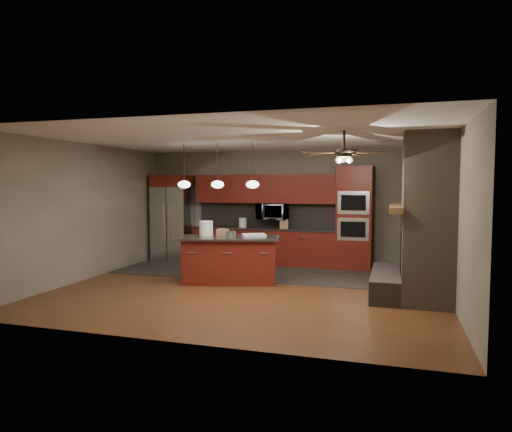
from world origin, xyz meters
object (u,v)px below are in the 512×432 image
(refrigerator, at_px, (173,218))
(kitchen_island, at_px, (230,259))
(oven_tower, at_px, (354,218))
(white_bucket, at_px, (206,228))
(paint_tray, at_px, (254,235))
(counter_box, at_px, (284,224))
(cardboard_box, at_px, (223,232))
(microwave, at_px, (272,211))
(paint_can, at_px, (231,234))
(counter_bucket, at_px, (243,223))

(refrigerator, xyz_separation_m, kitchen_island, (2.34, -2.14, -0.63))
(oven_tower, distance_m, white_bucket, 3.53)
(refrigerator, relative_size, paint_tray, 4.89)
(white_bucket, relative_size, counter_box, 1.34)
(cardboard_box, bearing_deg, microwave, 79.19)
(oven_tower, relative_size, cardboard_box, 11.16)
(paint_can, relative_size, counter_box, 0.89)
(refrigerator, xyz_separation_m, counter_bucket, (1.88, 0.08, -0.09))
(kitchen_island, distance_m, counter_bucket, 2.34)
(white_bucket, bearing_deg, counter_box, 62.22)
(paint_can, xyz_separation_m, counter_bucket, (-0.54, 2.38, 0.03))
(oven_tower, xyz_separation_m, counter_box, (-1.66, -0.04, -0.18))
(oven_tower, xyz_separation_m, white_bucket, (-2.78, -2.18, -0.12))
(counter_box, bearing_deg, kitchen_island, -118.68)
(paint_tray, relative_size, counter_bucket, 1.99)
(microwave, height_order, cardboard_box, microwave)
(kitchen_island, bearing_deg, microwave, 68.70)
(kitchen_island, xyz_separation_m, counter_box, (0.60, 2.18, 0.55))
(paint_tray, bearing_deg, cardboard_box, 160.41)
(refrigerator, xyz_separation_m, paint_tray, (2.78, -1.91, -0.16))
(counter_box, bearing_deg, microwave, 149.24)
(paint_can, bearing_deg, paint_tray, 47.11)
(paint_tray, distance_m, counter_box, 1.95)
(white_bucket, height_order, counter_bucket, white_bucket)
(microwave, bearing_deg, paint_tray, -85.75)
(microwave, distance_m, cardboard_box, 2.20)
(refrigerator, height_order, paint_can, refrigerator)
(kitchen_island, bearing_deg, white_bucket, 161.16)
(white_bucket, bearing_deg, paint_tray, 11.18)
(refrigerator, distance_m, kitchen_island, 3.24)
(oven_tower, relative_size, microwave, 3.25)
(cardboard_box, bearing_deg, refrigerator, 139.11)
(cardboard_box, bearing_deg, white_bucket, -159.07)
(paint_can, height_order, counter_box, counter_box)
(cardboard_box, xyz_separation_m, counter_bucket, (-0.26, 2.08, 0.03))
(microwave, height_order, counter_box, microwave)
(white_bucket, relative_size, cardboard_box, 1.39)
(white_bucket, xyz_separation_m, counter_bucket, (0.06, 2.18, -0.05))
(refrigerator, height_order, kitchen_island, refrigerator)
(kitchen_island, bearing_deg, counter_bucket, 87.60)
(kitchen_island, height_order, white_bucket, white_bucket)
(white_bucket, distance_m, cardboard_box, 0.34)
(paint_can, bearing_deg, microwave, 85.10)
(paint_can, bearing_deg, counter_box, 77.30)
(oven_tower, xyz_separation_m, refrigerator, (-4.60, -0.07, -0.09))
(oven_tower, bearing_deg, refrigerator, -179.08)
(oven_tower, relative_size, paint_tray, 5.29)
(refrigerator, distance_m, paint_tray, 3.37)
(paint_can, distance_m, counter_bucket, 2.44)
(paint_can, bearing_deg, refrigerator, 136.39)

